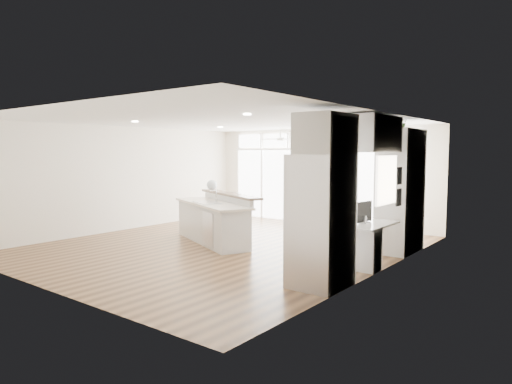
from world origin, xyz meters
The scene contains 24 objects.
floor centered at (0.00, 0.00, -0.01)m, with size 7.00×8.00×0.02m, color #402713.
ceiling centered at (0.00, 0.00, 2.70)m, with size 7.00×8.00×0.02m, color white.
wall_back centered at (0.00, 4.00, 1.35)m, with size 7.00×0.04×2.70m, color white.
wall_front centered at (0.00, -4.00, 1.35)m, with size 7.00×0.04×2.70m, color white.
wall_left centered at (-3.50, 0.00, 1.35)m, with size 0.04×8.00×2.70m, color white.
wall_right centered at (3.50, 0.00, 1.35)m, with size 0.04×8.00×2.70m, color white.
glass_wall centered at (0.00, 3.94, 1.05)m, with size 5.80×0.06×2.08m, color white.
transom_row centered at (0.00, 3.94, 2.38)m, with size 5.90×0.06×0.40m, color white.
desk_window centered at (3.46, 0.30, 1.55)m, with size 0.04×0.85×0.85m, color white.
ceiling_fan centered at (-0.50, 2.80, 2.48)m, with size 1.16×1.16×0.32m, color white.
recessed_lights centered at (0.00, 0.20, 2.68)m, with size 3.40×3.00×0.02m, color white.
oven_cabinet centered at (3.17, 1.80, 1.25)m, with size 0.64×1.20×2.50m, color silver.
desk_nook centered at (3.13, 0.30, 0.38)m, with size 0.72×1.30×0.76m, color silver.
upper_cabinets centered at (3.17, 0.30, 2.35)m, with size 0.64×1.30×0.64m, color silver.
refrigerator centered at (3.11, -1.35, 1.00)m, with size 0.76×0.90×2.00m, color silver.
fridge_cabinet centered at (3.17, -1.35, 2.30)m, with size 0.64×0.90×0.60m, color silver.
framed_photos centered at (3.46, 0.92, 1.40)m, with size 0.06×0.22×0.80m, color black.
kitchen_island centered at (-0.52, 0.13, 0.55)m, with size 2.77×1.04×1.10m, color silver.
rug centered at (1.98, 0.32, 0.01)m, with size 0.81×0.58×0.01m, color #352011.
office_chair centered at (2.96, 0.10, 0.50)m, with size 0.52×0.48×1.00m, color black.
fishbowl centered at (-1.22, 0.88, 1.23)m, with size 0.26×0.26×0.26m, color silver.
monitor centered at (3.05, 0.30, 0.96)m, with size 0.08×0.49×0.41m, color black.
keyboard centered at (2.88, 0.30, 0.77)m, with size 0.13×0.34×0.02m, color silver.
potted_plant centered at (3.17, 1.80, 2.60)m, with size 0.24×0.27×0.21m, color #305123.
Camera 1 is at (6.48, -7.33, 2.03)m, focal length 32.00 mm.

